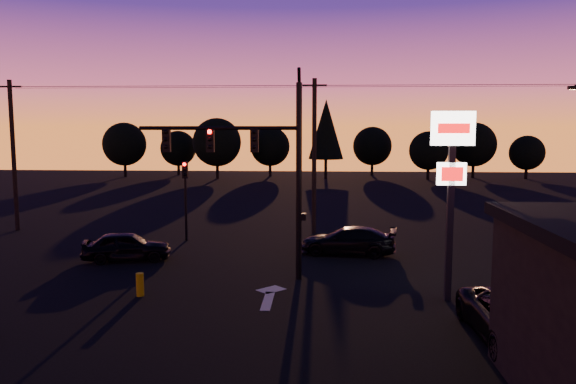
{
  "coord_description": "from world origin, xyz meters",
  "views": [
    {
      "loc": [
        2.37,
        -18.57,
        6.27
      ],
      "look_at": [
        1.0,
        5.0,
        3.5
      ],
      "focal_mm": 35.0,
      "sensor_mm": 36.0,
      "label": 1
    }
  ],
  "objects_px": {
    "car_right": "(348,241)",
    "car_left": "(127,246)",
    "secondary_signal": "(185,189)",
    "suv_parked": "(517,319)",
    "traffic_signal_mast": "(259,159)",
    "pylon_sign": "(452,165)",
    "bollard": "(140,285)"
  },
  "relations": [
    {
      "from": "bollard",
      "to": "car_right",
      "type": "bearing_deg",
      "value": 42.3
    },
    {
      "from": "traffic_signal_mast",
      "to": "pylon_sign",
      "type": "distance_m",
      "value": 7.52
    },
    {
      "from": "traffic_signal_mast",
      "to": "pylon_sign",
      "type": "relative_size",
      "value": 1.26
    },
    {
      "from": "car_right",
      "to": "car_left",
      "type": "bearing_deg",
      "value": -71.81
    },
    {
      "from": "suv_parked",
      "to": "pylon_sign",
      "type": "bearing_deg",
      "value": 103.37
    },
    {
      "from": "traffic_signal_mast",
      "to": "car_right",
      "type": "relative_size",
      "value": 1.83
    },
    {
      "from": "traffic_signal_mast",
      "to": "bollard",
      "type": "relative_size",
      "value": 9.92
    },
    {
      "from": "pylon_sign",
      "to": "car_right",
      "type": "xyz_separation_m",
      "value": [
        -3.26,
        7.15,
        -4.23
      ]
    },
    {
      "from": "car_left",
      "to": "suv_parked",
      "type": "bearing_deg",
      "value": -134.3
    },
    {
      "from": "traffic_signal_mast",
      "to": "suv_parked",
      "type": "distance_m",
      "value": 11.25
    },
    {
      "from": "secondary_signal",
      "to": "bollard",
      "type": "height_order",
      "value": "secondary_signal"
    },
    {
      "from": "car_left",
      "to": "suv_parked",
      "type": "distance_m",
      "value": 17.4
    },
    {
      "from": "pylon_sign",
      "to": "car_left",
      "type": "bearing_deg",
      "value": 159.01
    },
    {
      "from": "secondary_signal",
      "to": "bollard",
      "type": "xyz_separation_m",
      "value": [
        0.71,
        -10.15,
        -2.43
      ]
    },
    {
      "from": "bollard",
      "to": "car_right",
      "type": "xyz_separation_m",
      "value": [
        8.03,
        7.31,
        0.25
      ]
    },
    {
      "from": "suv_parked",
      "to": "secondary_signal",
      "type": "bearing_deg",
      "value": 131.03
    },
    {
      "from": "traffic_signal_mast",
      "to": "suv_parked",
      "type": "bearing_deg",
      "value": -38.16
    },
    {
      "from": "car_right",
      "to": "secondary_signal",
      "type": "bearing_deg",
      "value": -100.16
    },
    {
      "from": "pylon_sign",
      "to": "car_right",
      "type": "distance_m",
      "value": 8.92
    },
    {
      "from": "car_right",
      "to": "pylon_sign",
      "type": "bearing_deg",
      "value": 32.36
    },
    {
      "from": "secondary_signal",
      "to": "pylon_sign",
      "type": "distance_m",
      "value": 15.75
    },
    {
      "from": "pylon_sign",
      "to": "suv_parked",
      "type": "distance_m",
      "value": 5.87
    },
    {
      "from": "secondary_signal",
      "to": "bollard",
      "type": "bearing_deg",
      "value": -86.02
    },
    {
      "from": "pylon_sign",
      "to": "bollard",
      "type": "bearing_deg",
      "value": -179.18
    },
    {
      "from": "bollard",
      "to": "car_left",
      "type": "height_order",
      "value": "car_left"
    },
    {
      "from": "pylon_sign",
      "to": "traffic_signal_mast",
      "type": "bearing_deg",
      "value": 160.64
    },
    {
      "from": "secondary_signal",
      "to": "suv_parked",
      "type": "distance_m",
      "value": 19.25
    },
    {
      "from": "traffic_signal_mast",
      "to": "bollard",
      "type": "distance_m",
      "value": 6.7
    },
    {
      "from": "car_left",
      "to": "suv_parked",
      "type": "height_order",
      "value": "suv_parked"
    },
    {
      "from": "secondary_signal",
      "to": "suv_parked",
      "type": "relative_size",
      "value": 0.85
    },
    {
      "from": "pylon_sign",
      "to": "suv_parked",
      "type": "xyz_separation_m",
      "value": [
        1.1,
        -3.95,
        -4.21
      ]
    },
    {
      "from": "car_left",
      "to": "car_right",
      "type": "distance_m",
      "value": 10.59
    }
  ]
}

